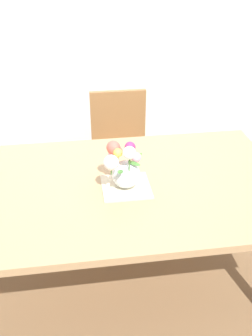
% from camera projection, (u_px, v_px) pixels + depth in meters
% --- Properties ---
extents(ground_plane, '(12.00, 12.00, 0.00)m').
position_uv_depth(ground_plane, '(116.00, 282.00, 2.46)').
color(ground_plane, brown).
extents(back_wall, '(7.00, 0.10, 2.80)m').
position_uv_depth(back_wall, '(89.00, 5.00, 3.09)').
color(back_wall, silver).
rests_on(back_wall, ground_plane).
extents(dining_table, '(1.88, 1.09, 0.74)m').
position_uv_depth(dining_table, '(114.00, 196.00, 2.12)').
color(dining_table, tan).
rests_on(dining_table, ground_plane).
extents(chair_far, '(0.42, 0.42, 0.90)m').
position_uv_depth(chair_far, '(120.00, 143.00, 2.96)').
color(chair_far, olive).
rests_on(chair_far, ground_plane).
extents(placemat, '(0.25, 0.25, 0.01)m').
position_uv_depth(placemat, '(126.00, 187.00, 2.06)').
color(placemat, beige).
rests_on(placemat, dining_table).
extents(flower_vase, '(0.22, 0.26, 0.26)m').
position_uv_depth(flower_vase, '(124.00, 167.00, 1.99)').
color(flower_vase, silver).
rests_on(flower_vase, placemat).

